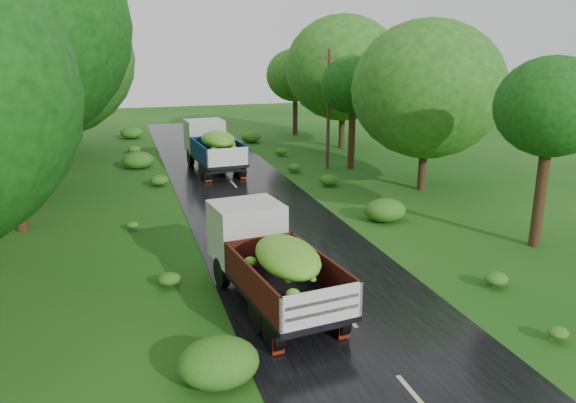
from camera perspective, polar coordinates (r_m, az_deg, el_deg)
name	(u,v)px	position (r m, az deg, el deg)	size (l,w,h in m)	color
ground	(415,396)	(13.45, 12.75, -18.73)	(120.00, 120.00, 0.00)	#0E430E
road	(333,300)	(17.34, 4.57, -9.95)	(6.50, 80.00, 0.02)	black
road_lines	(321,286)	(18.18, 3.42, -8.61)	(0.12, 69.60, 0.00)	#BFB78C
truck_near	(269,256)	(16.58, -1.96, -5.60)	(2.97, 6.45, 2.61)	black
truck_far	(212,144)	(34.36, -7.70, 5.78)	(2.83, 6.83, 2.81)	black
utility_pole	(328,109)	(34.24, 4.13, 9.39)	(1.26, 0.21, 7.16)	#382616
trees_left	(12,54)	(31.83, -26.23, 13.33)	(6.48, 36.04, 10.58)	black
trees_right	(370,80)	(35.53, 8.31, 12.11)	(5.53, 31.18, 7.59)	black
shrubs	(260,208)	(25.24, -2.83, -0.69)	(11.90, 44.00, 0.70)	#2C6518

